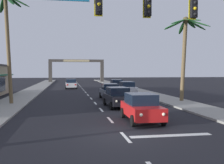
% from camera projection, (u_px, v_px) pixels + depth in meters
% --- Properties ---
extents(ground_plane, '(220.00, 220.00, 0.00)m').
position_uv_depth(ground_plane, '(123.00, 134.00, 12.77)').
color(ground_plane, black).
extents(sidewalk_right, '(3.20, 110.00, 0.14)m').
position_uv_depth(sidewalk_right, '(150.00, 94.00, 33.78)').
color(sidewalk_right, gray).
rests_on(sidewalk_right, ground).
extents(sidewalk_left, '(3.20, 110.00, 0.14)m').
position_uv_depth(sidewalk_left, '(23.00, 96.00, 31.14)').
color(sidewalk_left, gray).
rests_on(sidewalk_left, ground).
extents(lane_markings, '(4.28, 89.32, 0.01)m').
position_uv_depth(lane_markings, '(92.00, 96.00, 32.74)').
color(lane_markings, silver).
rests_on(lane_markings, ground).
extents(traffic_signal_mast, '(10.36, 0.41, 7.54)m').
position_uv_depth(traffic_signal_mast, '(179.00, 23.00, 13.76)').
color(traffic_signal_mast, '#2D2D33').
rests_on(traffic_signal_mast, ground).
extents(sedan_lead_at_stop_bar, '(1.99, 4.47, 1.68)m').
position_uv_depth(sedan_lead_at_stop_bar, '(141.00, 107.00, 16.12)').
color(sedan_lead_at_stop_bar, red).
rests_on(sedan_lead_at_stop_bar, ground).
extents(sedan_third_in_queue, '(2.11, 4.51, 1.68)m').
position_uv_depth(sedan_third_in_queue, '(118.00, 97.00, 22.42)').
color(sedan_third_in_queue, black).
rests_on(sedan_third_in_queue, ground).
extents(sedan_fifth_in_queue, '(1.96, 4.45, 1.68)m').
position_uv_depth(sedan_fifth_in_queue, '(110.00, 91.00, 28.82)').
color(sedan_fifth_in_queue, '#4C515B').
rests_on(sedan_fifth_in_queue, ground).
extents(sedan_oncoming_far, '(2.01, 4.48, 1.68)m').
position_uv_depth(sedan_oncoming_far, '(71.00, 84.00, 45.74)').
color(sedan_oncoming_far, silver).
rests_on(sedan_oncoming_far, ground).
extents(sedan_parked_nearest_kerb, '(1.98, 4.46, 1.68)m').
position_uv_depth(sedan_parked_nearest_kerb, '(127.00, 88.00, 34.35)').
color(sedan_parked_nearest_kerb, silver).
rests_on(sedan_parked_nearest_kerb, ground).
extents(sedan_parked_mid_kerb, '(1.96, 4.45, 1.68)m').
position_uv_depth(sedan_parked_mid_kerb, '(117.00, 85.00, 42.39)').
color(sedan_parked_mid_kerb, '#4C515B').
rests_on(sedan_parked_mid_kerb, ground).
extents(palm_left_second, '(4.28, 4.24, 10.11)m').
position_uv_depth(palm_left_second, '(7.00, 26.00, 23.66)').
color(palm_left_second, brown).
rests_on(palm_left_second, ground).
extents(palm_right_second, '(4.63, 4.68, 8.38)m').
position_uv_depth(palm_right_second, '(185.00, 41.00, 25.94)').
color(palm_right_second, brown).
rests_on(palm_right_second, ground).
extents(town_gateway_arch, '(14.86, 0.90, 6.20)m').
position_uv_depth(town_gateway_arch, '(77.00, 67.00, 71.83)').
color(town_gateway_arch, '#423D38').
rests_on(town_gateway_arch, ground).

